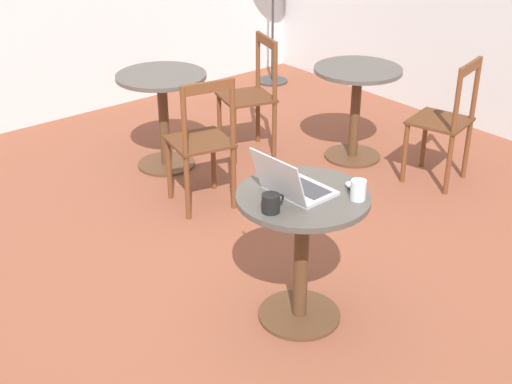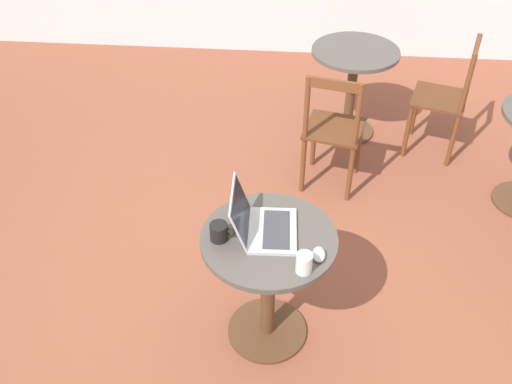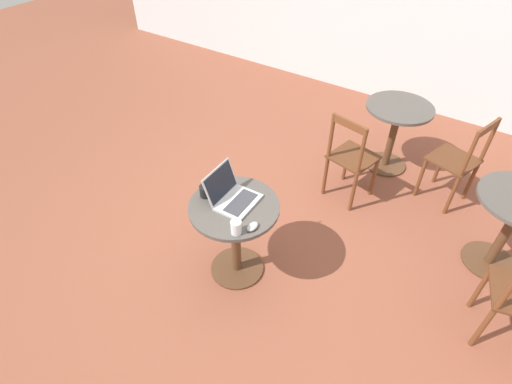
# 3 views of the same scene
# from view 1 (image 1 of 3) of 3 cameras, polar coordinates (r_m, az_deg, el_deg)

# --- Properties ---
(ground_plane) EXTENTS (16.00, 16.00, 0.00)m
(ground_plane) POSITION_cam_1_polar(r_m,az_deg,el_deg) (3.96, -1.73, -8.85)
(ground_plane) COLOR brown
(cafe_table_near) EXTENTS (0.67, 0.67, 0.73)m
(cafe_table_near) POSITION_cam_1_polar(r_m,az_deg,el_deg) (3.59, 3.70, -3.21)
(cafe_table_near) COLOR #51331E
(cafe_table_near) RESTS_ON ground_plane
(cafe_table_mid) EXTENTS (0.67, 0.67, 0.73)m
(cafe_table_mid) POSITION_cam_1_polar(r_m,az_deg,el_deg) (5.53, 8.03, 7.72)
(cafe_table_mid) COLOR #51331E
(cafe_table_mid) RESTS_ON ground_plane
(cafe_table_far) EXTENTS (0.67, 0.67, 0.73)m
(cafe_table_far) POSITION_cam_1_polar(r_m,az_deg,el_deg) (5.37, -7.48, 7.19)
(cafe_table_far) COLOR #51331E
(cafe_table_far) RESTS_ON ground_plane
(chair_mid_front) EXTENTS (0.47, 0.47, 0.93)m
(chair_mid_front) POSITION_cam_1_polar(r_m,az_deg,el_deg) (5.27, 14.91, 5.39)
(chair_mid_front) COLOR brown
(chair_mid_front) RESTS_ON ground_plane
(chair_far_front) EXTENTS (0.46, 0.46, 0.93)m
(chair_far_front) POSITION_cam_1_polar(r_m,az_deg,el_deg) (4.75, -4.33, 3.87)
(chair_far_front) COLOR brown
(chair_far_front) RESTS_ON ground_plane
(chair_far_right) EXTENTS (0.48, 0.48, 0.93)m
(chair_far_right) POSITION_cam_1_polar(r_m,az_deg,el_deg) (5.61, -0.37, 7.62)
(chair_far_right) COLOR brown
(chair_far_right) RESTS_ON ground_plane
(laptop) EXTENTS (0.32, 0.33, 0.24)m
(laptop) POSITION_cam_1_polar(r_m,az_deg,el_deg) (3.46, 3.01, 0.53)
(laptop) COLOR #B7B7BC
(laptop) RESTS_ON cafe_table_near
(mouse) EXTENTS (0.06, 0.10, 0.03)m
(mouse) POSITION_cam_1_polar(r_m,az_deg,el_deg) (3.56, 7.80, 0.50)
(mouse) COLOR #B7B7BC
(mouse) RESTS_ON cafe_table_near
(mug) EXTENTS (0.12, 0.09, 0.09)m
(mug) POSITION_cam_1_polar(r_m,az_deg,el_deg) (3.30, 1.23, -0.89)
(mug) COLOR black
(mug) RESTS_ON cafe_table_near
(drinking_glass) EXTENTS (0.08, 0.08, 0.10)m
(drinking_glass) POSITION_cam_1_polar(r_m,az_deg,el_deg) (3.45, 8.18, 0.16)
(drinking_glass) COLOR silver
(drinking_glass) RESTS_ON cafe_table_near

